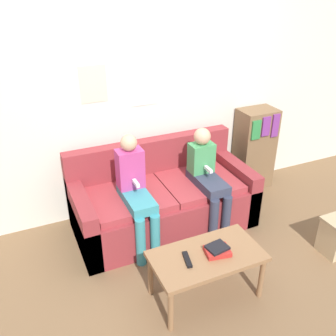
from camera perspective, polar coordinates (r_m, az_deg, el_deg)
The scene contains 9 objects.
ground_plane at distance 3.64m, azimuth 2.63°, elevation -12.96°, with size 10.00×10.00×0.00m, color brown.
wall_back at distance 3.87m, azimuth -4.01°, elevation 11.62°, with size 8.00×0.06×2.60m.
couch at distance 3.86m, azimuth -0.83°, elevation -4.97°, with size 1.80×0.84×0.84m.
coffee_table at distance 3.04m, azimuth 5.92°, elevation -13.72°, with size 0.88×0.48×0.42m.
person_left at distance 3.42m, azimuth -4.94°, elevation -3.38°, with size 0.24×0.57×1.10m.
person_right at distance 3.70m, azimuth 6.04°, elevation -1.25°, with size 0.24×0.57×1.04m.
tv_remote at distance 2.93m, azimuth 2.95°, elevation -13.75°, with size 0.08×0.17×0.02m.
book_stack at distance 3.01m, azimuth 7.52°, elevation -12.30°, with size 0.21×0.18×0.06m.
bookshelf at distance 4.60m, azimuth 13.01°, elevation 2.92°, with size 0.43×0.32×0.98m.
Camera 1 is at (-1.27, -2.44, 2.38)m, focal length 40.00 mm.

